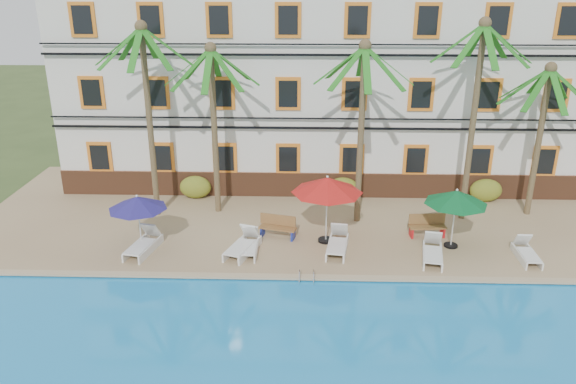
{
  "coord_description": "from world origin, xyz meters",
  "views": [
    {
      "loc": [
        -0.72,
        -18.34,
        10.28
      ],
      "look_at": [
        -1.38,
        3.0,
        2.0
      ],
      "focal_mm": 35.0,
      "sensor_mm": 36.0,
      "label": 1
    }
  ],
  "objects_px": {
    "palm_d": "(476,96)",
    "palm_a": "(147,96)",
    "lounger_b": "(243,245)",
    "umbrella_red": "(327,185)",
    "lounger_c": "(249,245)",
    "lounger_f": "(526,252)",
    "lounger_e": "(433,252)",
    "palm_e": "(542,119)",
    "umbrella_green": "(456,198)",
    "bench_left": "(278,226)",
    "lounger_d": "(338,243)",
    "palm_b": "(213,107)",
    "palm_c": "(362,109)",
    "pool_ladder": "(306,279)",
    "lounger_a": "(144,244)",
    "bench_right": "(427,225)",
    "umbrella_blue": "(137,203)"
  },
  "relations": [
    {
      "from": "lounger_e",
      "to": "palm_b",
      "type": "bearing_deg",
      "value": 153.42
    },
    {
      "from": "palm_a",
      "to": "lounger_c",
      "type": "distance_m",
      "value": 7.6
    },
    {
      "from": "palm_c",
      "to": "umbrella_green",
      "type": "height_order",
      "value": "palm_c"
    },
    {
      "from": "umbrella_blue",
      "to": "lounger_b",
      "type": "xyz_separation_m",
      "value": [
        4.01,
        -0.2,
        -1.61
      ]
    },
    {
      "from": "palm_b",
      "to": "lounger_e",
      "type": "xyz_separation_m",
      "value": [
        8.77,
        -4.39,
        -4.51
      ]
    },
    {
      "from": "palm_d",
      "to": "bench_right",
      "type": "distance_m",
      "value": 5.63
    },
    {
      "from": "umbrella_blue",
      "to": "bench_left",
      "type": "xyz_separation_m",
      "value": [
        5.3,
        1.22,
        -1.46
      ]
    },
    {
      "from": "palm_a",
      "to": "lounger_f",
      "type": "height_order",
      "value": "palm_a"
    },
    {
      "from": "palm_b",
      "to": "palm_d",
      "type": "bearing_deg",
      "value": -2.45
    },
    {
      "from": "bench_left",
      "to": "palm_e",
      "type": "bearing_deg",
      "value": 13.94
    },
    {
      "from": "lounger_d",
      "to": "bench_right",
      "type": "height_order",
      "value": "lounger_d"
    },
    {
      "from": "palm_d",
      "to": "palm_a",
      "type": "bearing_deg",
      "value": 179.95
    },
    {
      "from": "lounger_d",
      "to": "palm_b",
      "type": "bearing_deg",
      "value": 144.04
    },
    {
      "from": "lounger_b",
      "to": "bench_left",
      "type": "relative_size",
      "value": 1.38
    },
    {
      "from": "palm_e",
      "to": "umbrella_red",
      "type": "xyz_separation_m",
      "value": [
        -9.14,
        -3.1,
        -1.96
      ]
    },
    {
      "from": "palm_c",
      "to": "lounger_a",
      "type": "height_order",
      "value": "palm_c"
    },
    {
      "from": "palm_b",
      "to": "lounger_f",
      "type": "relative_size",
      "value": 4.2
    },
    {
      "from": "bench_left",
      "to": "bench_right",
      "type": "xyz_separation_m",
      "value": [
        6.08,
        0.3,
        0.0
      ]
    },
    {
      "from": "palm_e",
      "to": "lounger_e",
      "type": "bearing_deg",
      "value": -138.96
    },
    {
      "from": "lounger_d",
      "to": "bench_right",
      "type": "xyz_separation_m",
      "value": [
        3.72,
        1.45,
        0.16
      ]
    },
    {
      "from": "lounger_a",
      "to": "lounger_f",
      "type": "relative_size",
      "value": 1.21
    },
    {
      "from": "lounger_b",
      "to": "umbrella_red",
      "type": "bearing_deg",
      "value": 18.3
    },
    {
      "from": "umbrella_green",
      "to": "lounger_e",
      "type": "height_order",
      "value": "umbrella_green"
    },
    {
      "from": "palm_a",
      "to": "lounger_e",
      "type": "xyz_separation_m",
      "value": [
        11.42,
        -3.93,
        -5.02
      ]
    },
    {
      "from": "lounger_a",
      "to": "bench_right",
      "type": "height_order",
      "value": "lounger_a"
    },
    {
      "from": "palm_a",
      "to": "palm_c",
      "type": "distance_m",
      "value": 8.89
    },
    {
      "from": "palm_e",
      "to": "pool_ladder",
      "type": "relative_size",
      "value": 9.05
    },
    {
      "from": "palm_e",
      "to": "umbrella_blue",
      "type": "height_order",
      "value": "palm_e"
    },
    {
      "from": "palm_c",
      "to": "umbrella_red",
      "type": "distance_m",
      "value": 3.59
    },
    {
      "from": "umbrella_red",
      "to": "lounger_d",
      "type": "distance_m",
      "value": 2.28
    },
    {
      "from": "lounger_a",
      "to": "lounger_f",
      "type": "distance_m",
      "value": 14.59
    },
    {
      "from": "palm_c",
      "to": "palm_d",
      "type": "relative_size",
      "value": 0.9
    },
    {
      "from": "umbrella_green",
      "to": "bench_right",
      "type": "height_order",
      "value": "umbrella_green"
    },
    {
      "from": "palm_a",
      "to": "palm_e",
      "type": "xyz_separation_m",
      "value": [
        16.59,
        0.56,
        -0.96
      ]
    },
    {
      "from": "palm_e",
      "to": "lounger_c",
      "type": "height_order",
      "value": "palm_e"
    },
    {
      "from": "lounger_c",
      "to": "bench_left",
      "type": "xyz_separation_m",
      "value": [
        1.07,
        1.35,
        0.18
      ]
    },
    {
      "from": "lounger_c",
      "to": "umbrella_green",
      "type": "bearing_deg",
      "value": 5.0
    },
    {
      "from": "umbrella_blue",
      "to": "lounger_a",
      "type": "relative_size",
      "value": 1.05
    },
    {
      "from": "lounger_a",
      "to": "lounger_e",
      "type": "height_order",
      "value": "lounger_a"
    },
    {
      "from": "lounger_e",
      "to": "lounger_f",
      "type": "bearing_deg",
      "value": 1.92
    },
    {
      "from": "bench_left",
      "to": "pool_ladder",
      "type": "height_order",
      "value": "bench_left"
    },
    {
      "from": "bench_left",
      "to": "lounger_a",
      "type": "bearing_deg",
      "value": -164.29
    },
    {
      "from": "lounger_b",
      "to": "pool_ladder",
      "type": "xyz_separation_m",
      "value": [
        2.45,
        -2.0,
        -0.31
      ]
    },
    {
      "from": "palm_c",
      "to": "lounger_d",
      "type": "distance_m",
      "value": 5.56
    },
    {
      "from": "lounger_c",
      "to": "lounger_f",
      "type": "xyz_separation_m",
      "value": [
        10.51,
        -0.28,
        -0.01
      ]
    },
    {
      "from": "umbrella_green",
      "to": "lounger_d",
      "type": "relative_size",
      "value": 1.16
    },
    {
      "from": "palm_d",
      "to": "pool_ladder",
      "type": "xyz_separation_m",
      "value": [
        -6.85,
        -5.59,
        -5.41
      ]
    },
    {
      "from": "lounger_f",
      "to": "pool_ladder",
      "type": "bearing_deg",
      "value": -167.81
    },
    {
      "from": "umbrella_blue",
      "to": "lounger_c",
      "type": "distance_m",
      "value": 4.54
    },
    {
      "from": "lounger_f",
      "to": "bench_left",
      "type": "xyz_separation_m",
      "value": [
        -9.44,
        1.63,
        0.2
      ]
    }
  ]
}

